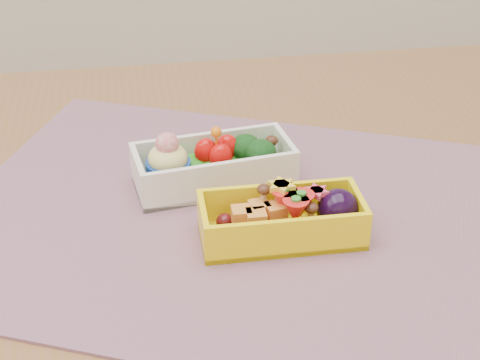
{
  "coord_description": "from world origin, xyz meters",
  "views": [
    {
      "loc": [
        -0.1,
        -0.61,
        1.16
      ],
      "look_at": [
        -0.0,
        -0.01,
        0.79
      ],
      "focal_mm": 54.05,
      "sensor_mm": 36.0,
      "label": 1
    }
  ],
  "objects": [
    {
      "name": "bento_white",
      "position": [
        -0.02,
        0.04,
        0.78
      ],
      "size": [
        0.17,
        0.09,
        0.07
      ],
      "rotation": [
        0.0,
        0.0,
        0.13
      ],
      "color": "white",
      "rests_on": "placemat"
    },
    {
      "name": "bento_yellow",
      "position": [
        0.03,
        -0.06,
        0.78
      ],
      "size": [
        0.15,
        0.07,
        0.05
      ],
      "rotation": [
        0.0,
        0.0,
        -0.01
      ],
      "color": "yellow",
      "rests_on": "placemat"
    },
    {
      "name": "placemat",
      "position": [
        -0.01,
        -0.02,
        0.75
      ],
      "size": [
        0.68,
        0.61,
        0.0
      ],
      "primitive_type": "cube",
      "rotation": [
        0.0,
        0.0,
        -0.41
      ],
      "color": "gray",
      "rests_on": "table"
    },
    {
      "name": "table",
      "position": [
        0.0,
        0.0,
        0.65
      ],
      "size": [
        1.2,
        0.8,
        0.75
      ],
      "color": "brown",
      "rests_on": "ground"
    }
  ]
}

